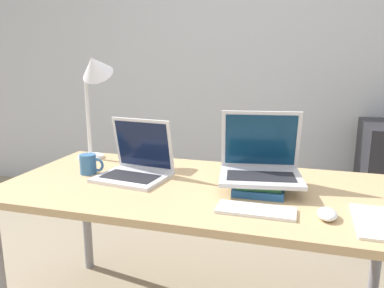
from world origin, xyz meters
The scene contains 9 objects.
wall_back centered at (0.00, 2.09, 1.35)m, with size 8.00×0.05×2.70m.
desk centered at (0.00, 0.40, 0.64)m, with size 1.68×0.79×0.71m.
laptop_left centered at (-0.31, 0.43, 0.76)m, with size 0.33×0.29×0.26m.
book_stack centered at (0.25, 0.41, 0.73)m, with size 0.20×0.23×0.05m.
laptop_on_books centered at (0.25, 0.44, 0.81)m, with size 0.37×0.31×0.27m.
wireless_keyboard centered at (0.26, 0.18, 0.71)m, with size 0.28×0.11×0.01m.
mouse centered at (0.50, 0.19, 0.72)m, with size 0.07×0.10×0.03m.
mug centered at (-0.54, 0.42, 0.75)m, with size 0.12×0.08×0.09m.
desk_lamp centered at (-0.62, 0.64, 1.13)m, with size 0.23×0.20×0.58m.
Camera 1 is at (0.39, -1.06, 1.23)m, focal length 35.00 mm.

